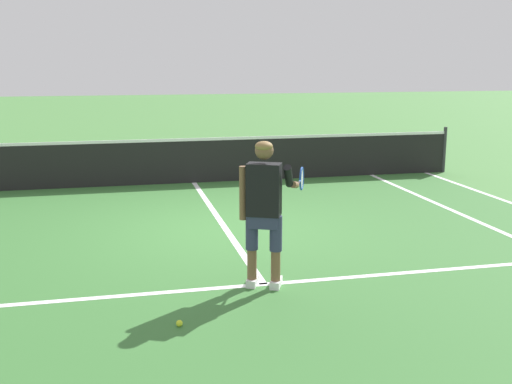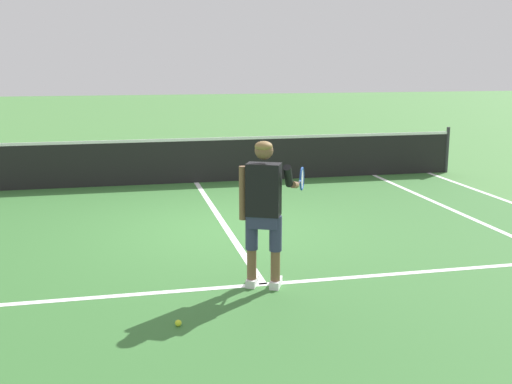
# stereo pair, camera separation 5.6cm
# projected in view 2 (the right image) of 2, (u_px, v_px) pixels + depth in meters

# --- Properties ---
(ground_plane) EXTENTS (80.00, 80.00, 0.00)m
(ground_plane) POSITION_uv_depth(u_px,v_px,m) (227.00, 229.00, 9.68)
(ground_plane) COLOR #477F3D
(court_inner_surface) EXTENTS (10.98, 10.24, 0.00)m
(court_inner_surface) POSITION_uv_depth(u_px,v_px,m) (239.00, 248.00, 8.70)
(court_inner_surface) COLOR #387033
(court_inner_surface) RESTS_ON ground
(line_service) EXTENTS (8.23, 0.10, 0.01)m
(line_service) POSITION_uv_depth(u_px,v_px,m) (263.00, 284.00, 7.29)
(line_service) COLOR white
(line_service) RESTS_ON ground
(line_centre_service) EXTENTS (0.10, 6.40, 0.01)m
(line_centre_service) POSITION_uv_depth(u_px,v_px,m) (220.00, 218.00, 10.35)
(line_centre_service) COLOR white
(line_centre_service) RESTS_ON ground
(line_singles_right) EXTENTS (0.10, 9.84, 0.01)m
(line_singles_right) POSITION_uv_depth(u_px,v_px,m) (500.00, 231.00, 9.57)
(line_singles_right) COLOR white
(line_singles_right) RESTS_ON ground
(tennis_net) EXTENTS (11.96, 0.08, 1.07)m
(tennis_net) POSITION_uv_depth(u_px,v_px,m) (196.00, 160.00, 13.30)
(tennis_net) COLOR #333338
(tennis_net) RESTS_ON ground
(tennis_player) EXTENTS (0.98, 0.97, 1.71)m
(tennis_player) POSITION_uv_depth(u_px,v_px,m) (265.00, 204.00, 7.04)
(tennis_player) COLOR white
(tennis_player) RESTS_ON ground
(tennis_ball_near_feet) EXTENTS (0.07, 0.07, 0.07)m
(tennis_ball_near_feet) POSITION_uv_depth(u_px,v_px,m) (178.00, 323.00, 6.14)
(tennis_ball_near_feet) COLOR #CCE02D
(tennis_ball_near_feet) RESTS_ON ground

